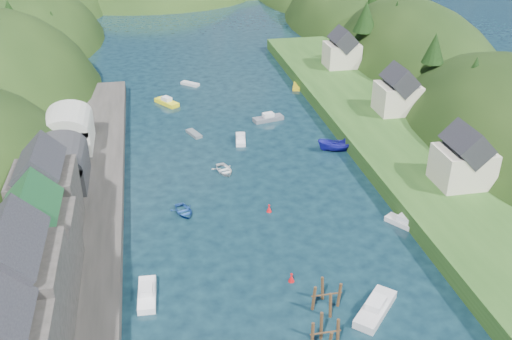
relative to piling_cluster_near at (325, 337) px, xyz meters
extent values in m
plane|color=black|center=(-0.85, 51.22, -1.32)|extent=(600.00, 600.00, 0.00)
ellipsoid|color=black|center=(-45.85, 119.22, -9.75)|extent=(44.00, 75.56, 48.19)
ellipsoid|color=black|center=(-45.85, 161.22, -8.15)|extent=(44.00, 75.56, 39.00)
ellipsoid|color=black|center=(44.15, 76.22, -9.72)|extent=(36.00, 75.56, 48.00)
ellipsoid|color=black|center=(44.15, 119.22, -9.11)|extent=(36.00, 75.56, 44.49)
ellipsoid|color=black|center=(44.15, 161.22, -7.62)|extent=(36.00, 75.56, 36.00)
ellipsoid|color=black|center=(-10.85, 171.22, -11.32)|extent=(80.00, 60.00, 44.00)
ellipsoid|color=black|center=(17.15, 181.22, -13.32)|extent=(70.00, 56.00, 36.00)
cone|color=black|center=(-39.96, 74.03, 11.93)|extent=(4.34, 4.34, 7.31)
cone|color=black|center=(-37.91, 86.57, 7.20)|extent=(5.28, 5.28, 5.37)
cone|color=black|center=(-43.14, 98.64, 10.61)|extent=(4.77, 4.77, 5.78)
cone|color=black|center=(-35.13, 103.93, 7.15)|extent=(4.07, 4.07, 4.96)
cone|color=black|center=(-42.49, 119.15, 8.59)|extent=(4.56, 4.56, 8.41)
cone|color=black|center=(-44.52, 126.42, 6.83)|extent=(4.75, 4.75, 5.64)
cone|color=black|center=(37.47, 41.99, 8.90)|extent=(5.29, 5.29, 7.19)
cone|color=black|center=(36.12, 53.49, 10.84)|extent=(4.07, 4.07, 5.35)
cone|color=black|center=(40.85, 59.63, 6.86)|extent=(3.40, 3.40, 5.83)
cone|color=black|center=(39.56, 78.23, 9.94)|extent=(4.94, 4.94, 8.46)
cone|color=black|center=(32.89, 78.74, 10.92)|extent=(5.25, 5.25, 6.38)
cube|color=#2D2B28|center=(-24.85, 21.22, -0.32)|extent=(12.00, 110.00, 2.00)
cube|color=#234719|center=(-31.85, 21.22, -0.07)|extent=(12.00, 110.00, 2.50)
cube|color=#2D2B28|center=(-26.85, 4.22, 5.18)|extent=(8.00, 9.00, 9.00)
cube|color=black|center=(-26.85, 4.22, 10.64)|extent=(5.88, 9.36, 5.88)
cube|color=#2D2B28|center=(-26.85, 13.22, 4.18)|extent=(8.00, 9.00, 7.00)
cube|color=#1E592D|center=(-26.85, 13.22, 8.64)|extent=(5.88, 9.36, 5.88)
cube|color=#2D2B28|center=(-26.85, 22.22, 4.68)|extent=(7.00, 8.00, 8.00)
cube|color=black|center=(-26.85, 22.22, 9.52)|extent=(5.15, 8.32, 5.15)
cube|color=#2D2D30|center=(-26.85, 34.22, 2.68)|extent=(7.00, 9.00, 4.00)
cylinder|color=#2D2D30|center=(-26.85, 34.22, 4.68)|extent=(7.00, 9.00, 7.00)
cube|color=#B2B2A8|center=(-26.85, 46.22, 2.68)|extent=(7.00, 9.00, 4.00)
cylinder|color=#B2B2A8|center=(-26.85, 46.22, 4.68)|extent=(7.00, 9.00, 7.00)
cube|color=#234719|center=(24.15, 41.22, -0.12)|extent=(16.00, 120.00, 2.40)
cube|color=beige|center=(26.15, 23.22, 3.58)|extent=(7.00, 6.00, 5.00)
cube|color=black|center=(26.15, 23.22, 6.92)|extent=(5.15, 6.24, 5.15)
cube|color=beige|center=(28.15, 49.22, 3.58)|extent=(7.00, 6.00, 5.00)
cube|color=black|center=(28.15, 49.22, 6.92)|extent=(5.15, 6.24, 5.15)
cube|color=beige|center=(27.15, 76.22, 3.58)|extent=(7.00, 6.00, 5.00)
cube|color=black|center=(27.15, 76.22, 6.92)|extent=(5.15, 6.24, 5.15)
cylinder|color=#382314|center=(1.24, 0.00, -0.03)|extent=(0.32, 0.32, 3.78)
cylinder|color=#382314|center=(0.00, 1.24, -0.03)|extent=(0.32, 0.32, 3.78)
cylinder|color=#382314|center=(-1.24, 0.00, -0.03)|extent=(0.32, 0.32, 3.78)
cylinder|color=#382314|center=(0.00, 0.00, 0.59)|extent=(2.98, 0.16, 0.16)
cylinder|color=#382314|center=(3.16, 5.36, -0.19)|extent=(0.32, 0.32, 3.45)
cylinder|color=#382314|center=(1.80, 6.71, -0.19)|extent=(0.32, 0.32, 3.45)
cylinder|color=#382314|center=(0.45, 5.36, -0.19)|extent=(0.32, 0.32, 3.45)
cylinder|color=#382314|center=(1.80, 4.00, -0.19)|extent=(0.32, 0.32, 3.45)
cylinder|color=#382314|center=(1.80, 5.36, 0.39)|extent=(3.25, 0.16, 0.16)
cone|color=#AC0D11|center=(-0.64, 10.15, -0.87)|extent=(0.70, 0.70, 0.90)
sphere|color=#AC0D11|center=(-0.64, 10.15, -0.37)|extent=(0.30, 0.30, 0.30)
cone|color=#AC0D11|center=(0.03, 24.74, -0.87)|extent=(0.70, 0.70, 0.90)
sphere|color=#AC0D11|center=(0.03, 24.74, -0.37)|extent=(0.30, 0.30, 0.30)
cube|color=silver|center=(16.15, 18.14, -1.01)|extent=(4.15, 4.97, 0.69)
cube|color=silver|center=(16.15, 18.14, -0.28)|extent=(1.92, 2.07, 0.70)
imported|color=silver|center=(-4.16, 37.03, -1.02)|extent=(3.97, 4.93, 0.91)
imported|color=#1B1A93|center=(14.24, 40.58, -0.38)|extent=(5.94, 3.24, 2.17)
imported|color=navy|center=(-11.06, 26.55, -1.04)|extent=(3.92, 4.75, 0.85)
cube|color=silver|center=(6.51, 3.68, -0.90)|extent=(6.13, 6.35, 0.93)
cube|color=silver|center=(6.51, 3.68, -0.04)|extent=(2.71, 2.75, 0.70)
cube|color=#575F64|center=(-7.30, 51.32, -1.08)|extent=(2.58, 3.97, 0.53)
cube|color=white|center=(0.10, 47.33, -1.02)|extent=(2.27, 4.91, 0.66)
cube|color=silver|center=(0.10, 47.33, -0.31)|extent=(1.34, 1.80, 0.70)
cube|color=yellow|center=(-11.02, 66.76, -0.97)|extent=(4.67, 5.68, 0.78)
cube|color=silver|center=(-11.02, 66.76, -0.19)|extent=(2.17, 2.35, 0.70)
cube|color=white|center=(-16.24, 10.51, -0.97)|extent=(2.09, 5.61, 0.77)
cube|color=silver|center=(-16.24, 10.51, -0.20)|extent=(1.37, 1.99, 0.70)
cube|color=yellow|center=(16.01, 71.19, -1.04)|extent=(2.75, 4.63, 0.62)
cube|color=silver|center=(-5.59, 77.05, -1.06)|extent=(3.91, 3.78, 0.57)
cube|color=#595D66|center=(6.47, 55.08, -0.98)|extent=(5.76, 3.03, 0.77)
cube|color=silver|center=(6.47, 55.08, -0.20)|extent=(2.16, 1.68, 0.70)
camera|label=1|loc=(-14.01, -37.82, 38.62)|focal=40.00mm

